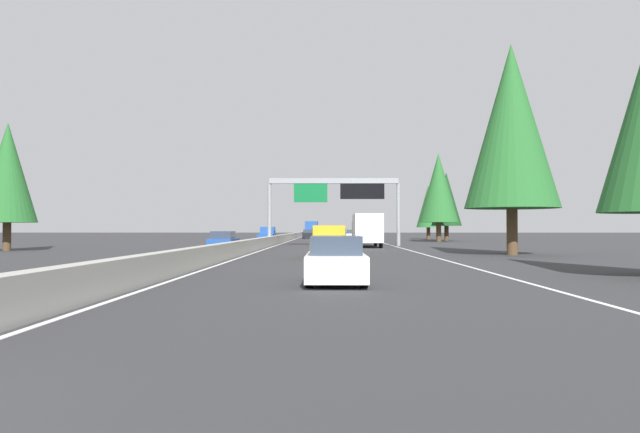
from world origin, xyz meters
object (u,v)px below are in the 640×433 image
at_px(sign_gantry_overhead, 336,192).
at_px(sedan_mid_right, 308,234).
at_px(conifer_right_mid, 439,188).
at_px(conifer_left_near, 8,173).
at_px(oncoming_far, 267,234).
at_px(conifer_right_far, 446,199).
at_px(conifer_right_distant, 428,206).
at_px(sedan_distant_b, 352,235).
at_px(conifer_right_near, 511,126).
at_px(sedan_near_right, 328,233).
at_px(box_truck_mid_left, 367,229).
at_px(minivan_far_right, 330,235).
at_px(oncoming_near, 224,241).
at_px(pickup_distant_a, 329,242).
at_px(sedan_near_center, 336,261).
at_px(bus_mid_center, 312,228).

relative_size(sign_gantry_overhead, sedan_mid_right, 2.88).
xyz_separation_m(conifer_right_mid, conifer_left_near, (-30.38, 37.89, -0.84)).
xyz_separation_m(oncoming_far, conifer_left_near, (-35.72, 15.96, 4.97)).
relative_size(sign_gantry_overhead, oncoming_far, 2.26).
xyz_separation_m(conifer_right_far, conifer_right_distant, (10.87, 0.61, -0.55)).
xyz_separation_m(sedan_distant_b, conifer_right_near, (-48.86, -8.21, 7.50)).
bearing_deg(conifer_right_far, conifer_right_near, 174.42).
xyz_separation_m(sign_gantry_overhead, sedan_near_right, (59.78, 0.87, -4.47)).
bearing_deg(sedan_mid_right, conifer_right_far, -135.05).
distance_m(sedan_distant_b, conifer_right_near, 50.11).
bearing_deg(oncoming_far, box_truck_mid_left, 24.15).
height_order(sign_gantry_overhead, minivan_far_right, sign_gantry_overhead).
bearing_deg(oncoming_near, pickup_distant_a, 34.92).
bearing_deg(sedan_distant_b, conifer_right_mid, -139.02).
distance_m(sedan_mid_right, sedan_distant_b, 14.20).
height_order(sedan_mid_right, sedan_distant_b, same).
distance_m(conifer_right_near, conifer_right_mid, 37.06).
xyz_separation_m(pickup_distant_a, sedan_near_right, (82.79, 0.21, -0.23)).
distance_m(sedan_near_center, box_truck_mid_left, 36.10).
distance_m(sign_gantry_overhead, conifer_right_mid, 22.13).
bearing_deg(oncoming_near, conifer_left_near, -86.06).
distance_m(pickup_distant_a, oncoming_far, 46.88).
distance_m(box_truck_mid_left, conifer_right_near, 19.41).
distance_m(sedan_mid_right, oncoming_near, 53.86).
bearing_deg(box_truck_mid_left, minivan_far_right, 12.74).
bearing_deg(conifer_left_near, conifer_right_distant, -40.20).
distance_m(minivan_far_right, conifer_right_mid, 15.96).
bearing_deg(conifer_right_mid, sedan_near_center, 166.56).
relative_size(sign_gantry_overhead, pickup_distant_a, 2.26).
bearing_deg(bus_mid_center, sign_gantry_overhead, -176.58).
bearing_deg(pickup_distant_a, minivan_far_right, -0.22).
bearing_deg(conifer_right_distant, sedan_near_center, 168.40).
relative_size(box_truck_mid_left, minivan_far_right, 1.70).
distance_m(sedan_near_center, conifer_right_mid, 58.49).
distance_m(bus_mid_center, oncoming_far, 47.99).
distance_m(pickup_distant_a, conifer_left_near, 26.80).
height_order(sedan_mid_right, oncoming_far, oncoming_far).
bearing_deg(conifer_right_near, conifer_right_mid, -3.29).
height_order(sedan_near_right, conifer_right_far, conifer_right_far).
xyz_separation_m(conifer_right_far, conifer_left_near, (-35.63, 39.89, 0.34)).
bearing_deg(conifer_right_distant, sedan_distant_b, 109.79).
height_order(minivan_far_right, conifer_right_far, conifer_right_far).
relative_size(sign_gantry_overhead, conifer_left_near, 1.31).
distance_m(conifer_right_mid, conifer_right_distant, 16.27).
xyz_separation_m(sedan_near_center, minivan_far_right, (50.51, 0.06, 0.27)).
height_order(bus_mid_center, sedan_near_right, bus_mid_center).
xyz_separation_m(sign_gantry_overhead, pickup_distant_a, (-23.01, 0.66, -4.23)).
xyz_separation_m(conifer_right_near, conifer_left_near, (6.59, 35.77, -2.30)).
xyz_separation_m(minivan_far_right, conifer_right_mid, (6.07, -13.59, 5.77)).
distance_m(box_truck_mid_left, conifer_right_far, 28.93).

